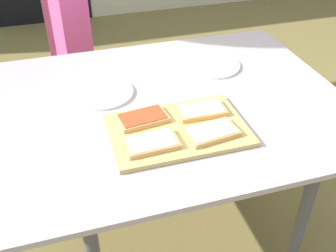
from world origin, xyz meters
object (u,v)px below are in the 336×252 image
pizza_slice_near_right (212,132)px  plate_white_right (212,65)px  pizza_slice_far_right (201,110)px  plate_white_left (102,93)px  pizza_slice_far_left (142,118)px  child_left (70,42)px  pizza_slice_near_left (151,143)px  dining_table (174,118)px  cutting_board (178,130)px

pizza_slice_near_right → plate_white_right: (0.18, 0.44, -0.02)m
pizza_slice_far_right → plate_white_left: 0.38m
pizza_slice_far_right → pizza_slice_far_left: bearing=176.6°
plate_white_left → child_left: (-0.06, 0.71, -0.10)m
pizza_slice_near_left → plate_white_left: pizza_slice_near_left is taller
plate_white_right → plate_white_left: bearing=-169.4°
dining_table → pizza_slice_near_right: bearing=-79.5°
pizza_slice_far_left → child_left: (-0.16, 0.94, -0.12)m
dining_table → child_left: child_left is taller
pizza_slice_far_left → pizza_slice_far_right: size_ratio=1.06×
pizza_slice_far_right → plate_white_right: (0.17, 0.32, -0.02)m
pizza_slice_far_right → pizza_slice_near_right: size_ratio=0.94×
child_left → dining_table: bearing=-70.4°
pizza_slice_far_right → child_left: 1.02m
pizza_slice_near_left → cutting_board: bearing=30.7°
pizza_slice_near_left → child_left: 1.08m
dining_table → pizza_slice_far_right: (0.06, -0.12, 0.10)m
pizza_slice_far_right → dining_table: bearing=114.9°
cutting_board → plate_white_right: cutting_board is taller
plate_white_right → plate_white_left: size_ratio=1.00×
cutting_board → plate_white_right: bearing=54.9°
child_left → pizza_slice_far_right: bearing=-69.7°
dining_table → cutting_board: 0.20m
dining_table → plate_white_right: size_ratio=5.34×
plate_white_left → pizza_slice_far_right: bearing=-39.2°
pizza_slice_far_right → plate_white_right: bearing=62.4°
pizza_slice_near_right → pizza_slice_far_left: bearing=144.2°
pizza_slice_near_right → plate_white_left: (-0.28, 0.36, -0.02)m
plate_white_right → pizza_slice_near_left: bearing=-129.9°
plate_white_right → pizza_slice_far_right: bearing=-117.6°
pizza_slice_near_right → plate_white_left: bearing=128.0°
dining_table → pizza_slice_far_left: (-0.14, -0.11, 0.10)m
pizza_slice_near_right → plate_white_left: 0.45m
cutting_board → plate_white_left: bearing=122.9°
pizza_slice_far_right → plate_white_right: pizza_slice_far_right is taller
pizza_slice_far_left → child_left: bearing=99.4°
plate_white_right → pizza_slice_far_left: bearing=-139.5°
pizza_slice_near_right → child_left: (-0.34, 1.07, -0.12)m
cutting_board → pizza_slice_near_right: size_ratio=2.54×
cutting_board → pizza_slice_far_right: size_ratio=2.70×
pizza_slice_far_left → plate_white_left: (-0.10, 0.23, -0.02)m
dining_table → plate_white_left: bearing=153.5°
dining_table → child_left: bearing=109.6°
child_left → pizza_slice_far_left: bearing=-80.6°
pizza_slice_near_left → child_left: (-0.15, 1.07, -0.12)m
pizza_slice_far_left → pizza_slice_far_right: same height
dining_table → plate_white_left: size_ratio=5.34×
pizza_slice_far_right → child_left: bearing=110.3°
pizza_slice_far_right → pizza_slice_near_right: (-0.01, -0.12, 0.00)m
pizza_slice_near_right → plate_white_left: size_ratio=0.74×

